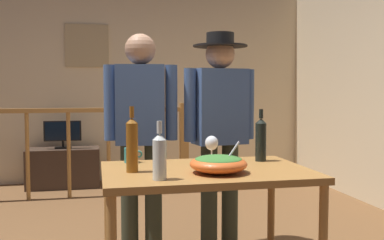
{
  "coord_description": "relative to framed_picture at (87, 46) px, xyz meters",
  "views": [
    {
      "loc": [
        -0.29,
        -3.1,
        1.24
      ],
      "look_at": [
        0.34,
        -0.18,
        1.04
      ],
      "focal_mm": 41.52,
      "sensor_mm": 36.0,
      "label": 1
    }
  ],
  "objects": [
    {
      "name": "back_wall",
      "position": [
        0.4,
        0.06,
        -0.46
      ],
      "size": [
        5.29,
        0.1,
        2.72
      ],
      "primitive_type": "cube",
      "color": "beige",
      "rests_on": "ground_plane"
    },
    {
      "name": "framed_picture",
      "position": [
        0.0,
        0.0,
        0.0
      ],
      "size": [
        0.56,
        0.03,
        0.57
      ],
      "primitive_type": "cube",
      "color": "tan"
    },
    {
      "name": "stair_railing",
      "position": [
        0.02,
        -0.89,
        -1.16
      ],
      "size": [
        3.22,
        0.1,
        1.08
      ],
      "color": "#9E6B33",
      "rests_on": "ground_plane"
    },
    {
      "name": "tv_console",
      "position": [
        -0.31,
        -0.29,
        -1.58
      ],
      "size": [
        0.9,
        0.4,
        0.5
      ],
      "primitive_type": "cube",
      "color": "#38281E",
      "rests_on": "ground_plane"
    },
    {
      "name": "flat_screen_tv",
      "position": [
        -0.31,
        -0.32,
        -1.12
      ],
      "size": [
        0.46,
        0.12,
        0.35
      ],
      "color": "black",
      "rests_on": "tv_console"
    },
    {
      "name": "serving_table",
      "position": [
        0.74,
        -3.58,
        -1.13
      ],
      "size": [
        1.21,
        0.81,
        0.77
      ],
      "color": "#9E6B33",
      "rests_on": "ground_plane"
    },
    {
      "name": "salad_bowl",
      "position": [
        0.78,
        -3.71,
        -0.99
      ],
      "size": [
        0.33,
        0.33,
        0.18
      ],
      "color": "#DB5B23",
      "rests_on": "serving_table"
    },
    {
      "name": "wine_glass",
      "position": [
        0.84,
        -3.32,
        -0.94
      ],
      "size": [
        0.09,
        0.09,
        0.17
      ],
      "color": "silver",
      "rests_on": "serving_table"
    },
    {
      "name": "wine_bottle_clear",
      "position": [
        0.43,
        -3.83,
        -0.92
      ],
      "size": [
        0.07,
        0.07,
        0.31
      ],
      "color": "silver",
      "rests_on": "serving_table"
    },
    {
      "name": "wine_bottle_dark",
      "position": [
        1.16,
        -3.37,
        -0.9
      ],
      "size": [
        0.07,
        0.07,
        0.34
      ],
      "color": "black",
      "rests_on": "serving_table"
    },
    {
      "name": "wine_bottle_amber",
      "position": [
        0.31,
        -3.59,
        -0.89
      ],
      "size": [
        0.07,
        0.07,
        0.38
      ],
      "color": "brown",
      "rests_on": "serving_table"
    },
    {
      "name": "mug_teal",
      "position": [
        0.32,
        -3.25,
        -1.0
      ],
      "size": [
        0.12,
        0.08,
        0.1
      ],
      "color": "teal",
      "rests_on": "serving_table"
    },
    {
      "name": "person_standing_left",
      "position": [
        0.43,
        -2.79,
        -0.85
      ],
      "size": [
        0.54,
        0.27,
        1.65
      ],
      "rotation": [
        0.0,
        0.0,
        2.98
      ],
      "color": "#2D3323",
      "rests_on": "ground_plane"
    },
    {
      "name": "person_standing_right",
      "position": [
        1.05,
        -2.79,
        -0.82
      ],
      "size": [
        0.58,
        0.42,
        1.68
      ],
      "rotation": [
        0.0,
        0.0,
        3.3
      ],
      "color": "#2D3323",
      "rests_on": "ground_plane"
    }
  ]
}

